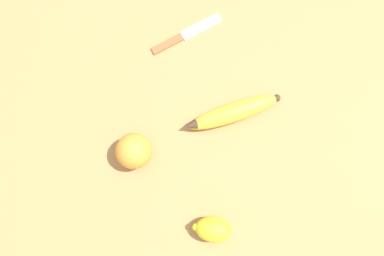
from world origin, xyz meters
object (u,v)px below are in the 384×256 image
(orange, at_px, (134,151))
(paring_knife, at_px, (184,35))
(banana, at_px, (233,113))
(lemon, at_px, (213,229))

(orange, bearing_deg, paring_knife, -32.22)
(banana, bearing_deg, paring_knife, -78.89)
(lemon, bearing_deg, banana, -21.99)
(lemon, relative_size, paring_knife, 0.50)
(lemon, bearing_deg, orange, 34.49)
(paring_knife, bearing_deg, banana, 0.85)
(banana, distance_m, orange, 0.21)
(banana, distance_m, lemon, 0.23)
(orange, height_order, lemon, orange)
(lemon, bearing_deg, paring_knife, -3.40)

